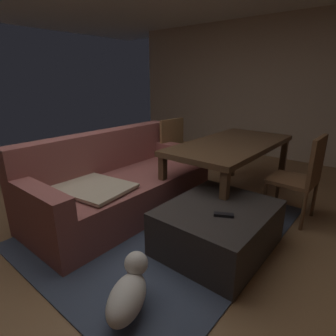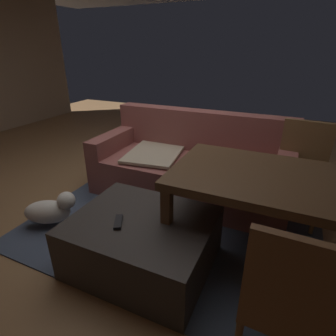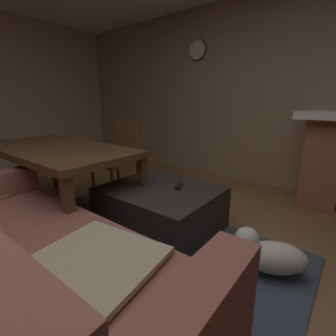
{
  "view_description": "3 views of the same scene",
  "coord_description": "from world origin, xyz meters",
  "views": [
    {
      "loc": [
        -1.4,
        -1.9,
        1.47
      ],
      "look_at": [
        -0.12,
        -0.84,
        0.92
      ],
      "focal_mm": 29.01,
      "sensor_mm": 36.0,
      "label": 1
    },
    {
      "loc": [
        1.37,
        -2.3,
        1.55
      ],
      "look_at": [
        0.75,
        -0.94,
        0.88
      ],
      "focal_mm": 29.01,
      "sensor_mm": 36.0,
      "label": 2
    },
    {
      "loc": [
        -0.83,
        0.71,
        1.17
      ],
      "look_at": [
        0.23,
        -0.64,
        0.7
      ],
      "focal_mm": 25.85,
      "sensor_mm": 36.0,
      "label": 3
    }
  ],
  "objects": [
    {
      "name": "floor",
      "position": [
        0.0,
        0.0,
        0.0
      ],
      "size": [
        9.41,
        9.41,
        0.0
      ],
      "primitive_type": "plane",
      "color": "olive"
    },
    {
      "name": "wall_right_window_side",
      "position": [
        3.92,
        0.0,
        1.27
      ],
      "size": [
        0.12,
        6.11,
        2.54
      ],
      "primitive_type": "cube",
      "color": "#C4AA91",
      "rests_on": "ground"
    },
    {
      "name": "area_rug",
      "position": [
        0.51,
        -0.3,
        0.01
      ],
      "size": [
        2.6,
        2.0,
        0.01
      ],
      "primitive_type": "cube",
      "color": "#3D475B",
      "rests_on": "ground"
    },
    {
      "name": "couch",
      "position": [
        0.44,
        0.35,
        0.31
      ],
      "size": [
        2.11,
        0.95,
        0.89
      ],
      "color": "#8C4C47",
      "rests_on": "ground"
    },
    {
      "name": "ottoman_coffee_table",
      "position": [
        0.51,
        -0.89,
        0.2
      ],
      "size": [
        1.01,
        0.83,
        0.41
      ],
      "primitive_type": "cube",
      "color": "#2D2826",
      "rests_on": "ground"
    },
    {
      "name": "tv_remote",
      "position": [
        0.39,
        -1.0,
        0.42
      ],
      "size": [
        0.12,
        0.16,
        0.02
      ],
      "primitive_type": "cube",
      "rotation": [
        0.0,
        0.0,
        0.48
      ],
      "color": "black",
      "rests_on": "ottoman_coffee_table"
    },
    {
      "name": "dining_table",
      "position": [
        1.53,
        -0.47,
        0.66
      ],
      "size": [
        1.79,
        0.87,
        0.74
      ],
      "color": "#513823",
      "rests_on": "ground"
    },
    {
      "name": "dining_chair_north",
      "position": [
        1.54,
        0.36,
        0.52
      ],
      "size": [
        0.48,
        0.48,
        0.93
      ],
      "color": "brown",
      "rests_on": "ground"
    },
    {
      "name": "dining_chair_south",
      "position": [
        1.53,
        -1.29,
        0.52
      ],
      "size": [
        0.45,
        0.45,
        0.93
      ],
      "color": "brown",
      "rests_on": "ground"
    },
    {
      "name": "potted_plant",
      "position": [
        2.97,
        1.82,
        0.25
      ],
      "size": [
        0.3,
        0.3,
        0.45
      ],
      "color": "brown",
      "rests_on": "ground"
    },
    {
      "name": "small_dog",
      "position": [
        -0.49,
        -0.82,
        0.18
      ],
      "size": [
        0.48,
        0.38,
        0.31
      ],
      "color": "silver",
      "rests_on": "ground"
    }
  ]
}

